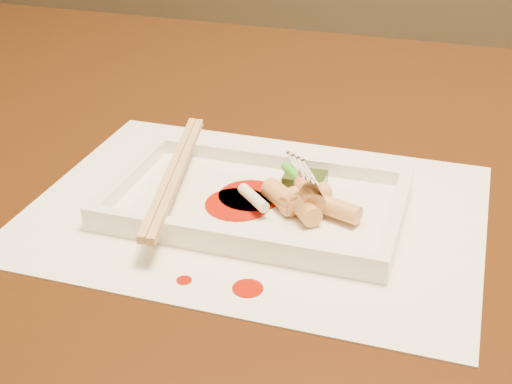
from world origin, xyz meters
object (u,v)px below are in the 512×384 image
(table, at_px, (309,242))
(fork, at_px, (342,128))
(plate_base, at_px, (256,206))
(chopstick_a, at_px, (171,172))
(placemat, at_px, (256,210))

(table, height_order, fork, fork)
(table, xyz_separation_m, fork, (0.05, -0.10, 0.18))
(plate_base, height_order, chopstick_a, chopstick_a)
(table, distance_m, placemat, 0.16)
(chopstick_a, distance_m, fork, 0.16)
(placemat, height_order, chopstick_a, chopstick_a)
(placemat, bearing_deg, plate_base, 90.00)
(table, xyz_separation_m, placemat, (-0.02, -0.12, 0.10))
(plate_base, bearing_deg, table, 78.39)
(table, distance_m, fork, 0.21)
(table, bearing_deg, fork, -65.05)
(chopstick_a, xyz_separation_m, fork, (0.15, 0.02, 0.06))
(plate_base, relative_size, fork, 1.86)
(placemat, distance_m, fork, 0.11)
(fork, bearing_deg, table, 114.95)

